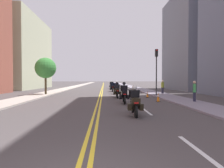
{
  "coord_description": "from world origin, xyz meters",
  "views": [
    {
      "loc": [
        0.43,
        -2.72,
        1.84
      ],
      "look_at": [
        1.41,
        21.71,
        1.25
      ],
      "focal_mm": 30.17,
      "sensor_mm": 36.0,
      "label": 1
    }
  ],
  "objects": [
    {
      "name": "traffic_light_near",
      "position": [
        6.12,
        17.66,
        3.53
      ],
      "size": [
        0.28,
        0.38,
        5.14
      ],
      "color": "black",
      "rests_on": "ground"
    },
    {
      "name": "motorcycle_0",
      "position": [
        1.97,
        6.8,
        0.65
      ],
      "size": [
        0.78,
        2.09,
        1.56
      ],
      "rotation": [
        0.0,
        0.0,
        -0.04
      ],
      "color": "black",
      "rests_on": "ground"
    },
    {
      "name": "lane_dashes_white",
      "position": [
        2.86,
        29.0,
        0.0
      ],
      "size": [
        0.14,
        56.4,
        0.01
      ],
      "color": "silver",
      "rests_on": "ground"
    },
    {
      "name": "street_tree_1",
      "position": [
        -6.48,
        19.68,
        3.18
      ],
      "size": [
        2.42,
        2.42,
        4.41
      ],
      "color": "#483923",
      "rests_on": "ground"
    },
    {
      "name": "pedestrian_1",
      "position": [
        7.51,
        11.76,
        0.89
      ],
      "size": [
        0.36,
        0.5,
        1.72
      ],
      "rotation": [
        0.0,
        0.0,
        1.1
      ],
      "color": "#242438",
      "rests_on": "ground"
    },
    {
      "name": "sidewalk_right",
      "position": [
        6.97,
        48.0,
        0.06
      ],
      "size": [
        2.51,
        144.0,
        0.12
      ],
      "primitive_type": "cube",
      "color": "gray",
      "rests_on": "ground"
    },
    {
      "name": "motorcycle_1",
      "position": [
        1.95,
        11.73,
        0.68
      ],
      "size": [
        0.78,
        2.28,
        1.66
      ],
      "rotation": [
        0.0,
        0.0,
        -0.04
      ],
      "color": "black",
      "rests_on": "ground"
    },
    {
      "name": "building_right_1",
      "position": [
        16.21,
        30.65,
        8.41
      ],
      "size": [
        7.11,
        12.53,
        16.82
      ],
      "color": "slate",
      "rests_on": "ground"
    },
    {
      "name": "ground_plane",
      "position": [
        0.0,
        48.0,
        0.0
      ],
      "size": [
        264.0,
        264.0,
        0.0
      ],
      "primitive_type": "plane",
      "color": "#474141"
    },
    {
      "name": "traffic_cone_0",
      "position": [
        4.83,
        16.33,
        0.32
      ],
      "size": [
        0.31,
        0.31,
        0.64
      ],
      "color": "black",
      "rests_on": "ground"
    },
    {
      "name": "motorcycle_4",
      "position": [
        1.64,
        25.48,
        0.64
      ],
      "size": [
        0.77,
        2.22,
        1.57
      ],
      "rotation": [
        0.0,
        0.0,
        -0.01
      ],
      "color": "black",
      "rests_on": "ground"
    },
    {
      "name": "motorcycle_2",
      "position": [
        1.69,
        15.98,
        0.66
      ],
      "size": [
        0.76,
        2.27,
        1.6
      ],
      "rotation": [
        0.0,
        0.0,
        -0.01
      ],
      "color": "black",
      "rests_on": "ground"
    },
    {
      "name": "traffic_cone_1",
      "position": [
        4.86,
        12.57,
        0.37
      ],
      "size": [
        0.3,
        0.3,
        0.75
      ],
      "color": "black",
      "rests_on": "ground"
    },
    {
      "name": "motorcycle_3",
      "position": [
        1.97,
        21.2,
        0.66
      ],
      "size": [
        0.78,
        2.16,
        1.68
      ],
      "rotation": [
        0.0,
        0.0,
        -0.06
      ],
      "color": "black",
      "rests_on": "ground"
    },
    {
      "name": "centreline_yellow_outer",
      "position": [
        0.12,
        48.0,
        0.0
      ],
      "size": [
        0.12,
        132.0,
        0.01
      ],
      "primitive_type": "cube",
      "color": "yellow",
      "rests_on": "ground"
    },
    {
      "name": "motorcycle_5",
      "position": [
        1.84,
        30.67,
        0.63
      ],
      "size": [
        0.77,
        2.08,
        1.57
      ],
      "rotation": [
        0.0,
        0.0,
        0.02
      ],
      "color": "black",
      "rests_on": "ground"
    },
    {
      "name": "pedestrian_0",
      "position": [
        7.65,
        20.35,
        0.89
      ],
      "size": [
        0.26,
        0.38,
        1.73
      ],
      "rotation": [
        0.0,
        0.0,
        1.7
      ],
      "color": "#2A2939",
      "rests_on": "ground"
    },
    {
      "name": "building_left_1",
      "position": [
        -16.28,
        36.21,
        7.13
      ],
      "size": [
        7.24,
        17.06,
        14.26
      ],
      "color": "#BAC09B",
      "rests_on": "ground"
    },
    {
      "name": "centreline_yellow_inner",
      "position": [
        -0.12,
        48.0,
        0.0
      ],
      "size": [
        0.12,
        132.0,
        0.01
      ],
      "primitive_type": "cube",
      "color": "yellow",
      "rests_on": "ground"
    },
    {
      "name": "sidewalk_left",
      "position": [
        -6.97,
        48.0,
        0.06
      ],
      "size": [
        2.51,
        144.0,
        0.12
      ],
      "primitive_type": "cube",
      "color": "#AA9F95",
      "rests_on": "ground"
    },
    {
      "name": "motorcycle_6",
      "position": [
        1.78,
        35.3,
        0.64
      ],
      "size": [
        0.78,
        2.18,
        1.61
      ],
      "rotation": [
        0.0,
        0.0,
        -0.05
      ],
      "color": "black",
      "rests_on": "ground"
    }
  ]
}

